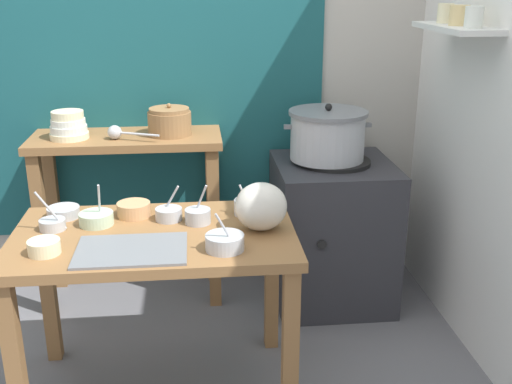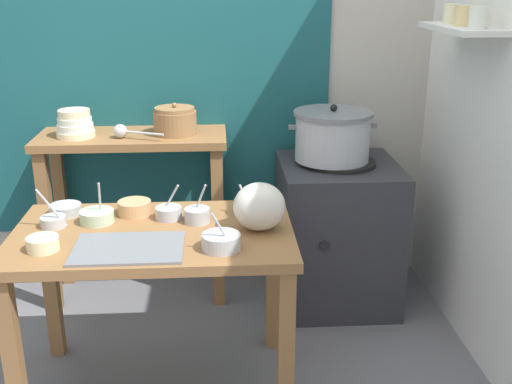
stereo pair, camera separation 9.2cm
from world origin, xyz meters
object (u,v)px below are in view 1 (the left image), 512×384
steamer_pot (328,135)px  prep_bowl_4 (44,246)px  bowl_stack_enamel (69,126)px  serving_tray (131,250)px  prep_table (156,258)px  prep_bowl_8 (52,224)px  prep_bowl_0 (248,206)px  prep_bowl_3 (96,218)px  stove_block (332,231)px  clay_pot (170,122)px  plastic_bag (261,207)px  prep_bowl_2 (225,242)px  back_shelf_table (129,177)px  prep_bowl_1 (134,209)px  prep_bowl_6 (63,212)px  ladle (117,132)px  prep_bowl_7 (198,215)px  prep_bowl_5 (169,213)px

steamer_pot → prep_bowl_4: steamer_pot is taller
bowl_stack_enamel → serving_tray: 1.09m
prep_table → prep_bowl_8: bearing=170.1°
prep_bowl_0 → prep_bowl_4: bearing=-157.6°
serving_tray → prep_bowl_8: (-0.33, 0.24, 0.02)m
prep_bowl_3 → prep_bowl_8: 0.17m
bowl_stack_enamel → prep_bowl_4: bowl_stack_enamel is taller
serving_tray → stove_block: bearing=43.1°
prep_bowl_8 → serving_tray: bearing=-36.3°
clay_pot → plastic_bag: bearing=-66.7°
plastic_bag → prep_bowl_4: plastic_bag is taller
plastic_bag → prep_bowl_2: 0.24m
prep_bowl_2 → bowl_stack_enamel: bearing=125.3°
back_shelf_table → prep_bowl_4: 1.03m
prep_bowl_1 → prep_bowl_6: size_ratio=1.04×
ladle → prep_bowl_7: (0.38, -0.70, -0.18)m
plastic_bag → prep_bowl_5: plastic_bag is taller
steamer_pot → bowl_stack_enamel: 1.29m
prep_bowl_6 → prep_bowl_7: (0.55, -0.12, 0.01)m
prep_bowl_6 → plastic_bag: bearing=-15.2°
ladle → prep_bowl_8: bearing=-104.6°
ladle → prep_bowl_1: bearing=-78.5°
serving_tray → prep_bowl_7: prep_bowl_7 is taller
prep_bowl_3 → prep_bowl_4: prep_bowl_3 is taller
back_shelf_table → ladle: bearing=-116.8°
stove_block → serving_tray: 1.35m
steamer_pot → plastic_bag: bearing=-119.2°
bowl_stack_enamel → prep_bowl_8: bowl_stack_enamel is taller
prep_table → plastic_bag: (0.42, -0.01, 0.21)m
prep_bowl_7 → clay_pot: bearing=99.3°
prep_bowl_4 → clay_pot: bearing=67.0°
prep_table → prep_bowl_4: bearing=-157.6°
back_shelf_table → prep_bowl_4: (-0.20, -1.01, 0.07)m
serving_tray → prep_table: bearing=67.1°
clay_pot → ladle: 0.27m
stove_block → prep_bowl_0: prep_bowl_0 is taller
steamer_pot → prep_bowl_6: steamer_pot is taller
plastic_bag → prep_bowl_1: (-0.51, 0.20, -0.06)m
bowl_stack_enamel → prep_bowl_0: size_ratio=1.43×
steamer_pot → prep_bowl_4: (-1.22, -0.90, -0.16)m
prep_bowl_1 → prep_bowl_5: 0.16m
steamer_pot → prep_bowl_1: (-0.93, -0.55, -0.15)m
prep_bowl_8 → stove_block: bearing=27.1°
prep_table → serving_tray: 0.22m
prep_bowl_3 → prep_bowl_5: 0.29m
steamer_pot → prep_bowl_3: (-1.07, -0.64, -0.16)m
ladle → prep_bowl_0: ladle is taller
steamer_pot → prep_bowl_4: 1.52m
prep_bowl_5 → prep_bowl_1: bearing=158.2°
back_shelf_table → prep_bowl_6: 0.68m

